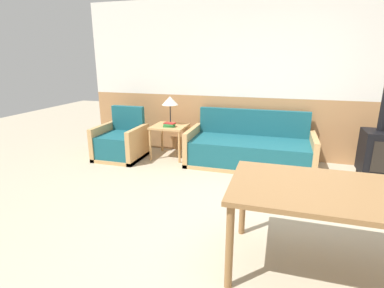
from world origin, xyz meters
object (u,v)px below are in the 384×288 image
object	(u,v)px
table_lamp	(170,102)
dining_table	(355,200)
armchair	(121,143)
side_table	(170,130)
couch	(249,150)
wood_stove	(380,140)

from	to	relation	value
table_lamp	dining_table	world-z (taller)	table_lamp
armchair	dining_table	distance (m)	3.93
side_table	armchair	bearing A→B (deg)	-158.41
couch	table_lamp	xyz separation A→B (m)	(-1.43, 0.16, 0.72)
armchair	table_lamp	bearing A→B (deg)	19.42
dining_table	side_table	bearing A→B (deg)	134.53
dining_table	wood_stove	distance (m)	2.50
couch	dining_table	distance (m)	2.68
table_lamp	side_table	bearing A→B (deg)	-76.95
dining_table	wood_stove	world-z (taller)	wood_stove
armchair	dining_table	bearing A→B (deg)	-42.69
couch	side_table	distance (m)	1.43
couch	table_lamp	distance (m)	1.61
table_lamp	armchair	bearing A→B (deg)	-151.61
armchair	couch	bearing A→B (deg)	-2.20
armchair	side_table	world-z (taller)	armchair
couch	dining_table	size ratio (longest dim) A/B	1.07
couch	armchair	bearing A→B (deg)	-173.23
armchair	wood_stove	distance (m)	4.06
couch	armchair	distance (m)	2.23
dining_table	couch	bearing A→B (deg)	113.10
side_table	table_lamp	world-z (taller)	table_lamp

